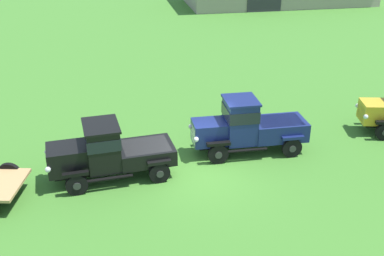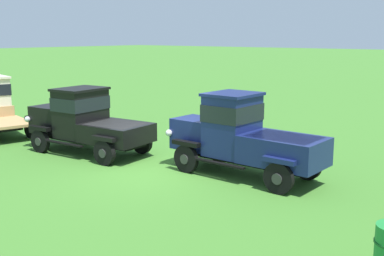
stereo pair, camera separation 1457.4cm
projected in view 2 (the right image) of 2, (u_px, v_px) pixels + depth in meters
ground_plane at (152, 173)px, 13.63m from camera, size 240.00×240.00×0.00m
vintage_truck_second_in_line at (85, 121)px, 15.83m from camera, size 4.67×2.28×2.13m
vintage_truck_midrow_center at (241, 135)px, 13.20m from camera, size 4.64×1.81×2.28m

